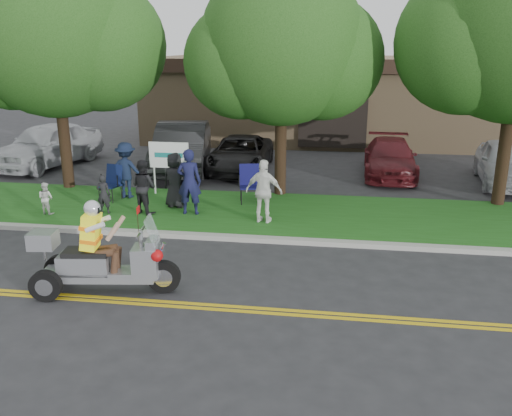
# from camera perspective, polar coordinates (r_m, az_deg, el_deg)

# --- Properties ---
(ground) EXTENTS (120.00, 120.00, 0.00)m
(ground) POSITION_cam_1_polar(r_m,az_deg,el_deg) (10.60, -4.35, -9.13)
(ground) COLOR #28282B
(ground) RESTS_ON ground
(centerline_near) EXTENTS (60.00, 0.10, 0.01)m
(centerline_near) POSITION_cam_1_polar(r_m,az_deg,el_deg) (10.09, -5.08, -10.52)
(centerline_near) COLOR gold
(centerline_near) RESTS_ON ground
(centerline_far) EXTENTS (60.00, 0.10, 0.01)m
(centerline_far) POSITION_cam_1_polar(r_m,az_deg,el_deg) (10.23, -4.87, -10.12)
(centerline_far) COLOR gold
(centerline_far) RESTS_ON ground
(curb) EXTENTS (60.00, 0.25, 0.12)m
(curb) POSITION_cam_1_polar(r_m,az_deg,el_deg) (13.33, -1.49, -3.21)
(curb) COLOR #A8A89E
(curb) RESTS_ON ground
(grass_verge) EXTENTS (60.00, 4.00, 0.10)m
(grass_verge) POSITION_cam_1_polar(r_m,az_deg,el_deg) (15.34, -0.11, -0.49)
(grass_verge) COLOR #1F5516
(grass_verge) RESTS_ON ground
(commercial_building) EXTENTS (18.00, 8.20, 4.00)m
(commercial_building) POSITION_cam_1_polar(r_m,az_deg,el_deg) (28.37, 8.22, 11.43)
(commercial_building) COLOR #9E7F5B
(commercial_building) RESTS_ON ground
(tree_left) EXTENTS (6.62, 5.40, 7.78)m
(tree_left) POSITION_cam_1_polar(r_m,az_deg,el_deg) (18.44, -20.28, 16.57)
(tree_left) COLOR #332114
(tree_left) RESTS_ON ground
(tree_mid) EXTENTS (5.88, 4.80, 7.05)m
(tree_mid) POSITION_cam_1_polar(r_m,az_deg,el_deg) (16.59, 2.94, 16.18)
(tree_mid) COLOR #332114
(tree_mid) RESTS_ON ground
(business_sign) EXTENTS (1.25, 0.06, 1.75)m
(business_sign) POSITION_cam_1_polar(r_m,az_deg,el_deg) (17.01, -9.14, 5.22)
(business_sign) COLOR silver
(business_sign) RESTS_ON ground
(trike_scooter) EXTENTS (2.85, 1.05, 1.86)m
(trike_scooter) POSITION_cam_1_polar(r_m,az_deg,el_deg) (10.87, -16.21, -5.37)
(trike_scooter) COLOR black
(trike_scooter) RESTS_ON ground
(lawn_chair_a) EXTENTS (0.69, 0.70, 1.06)m
(lawn_chair_a) POSITION_cam_1_polar(r_m,az_deg,el_deg) (16.89, -14.91, 2.84)
(lawn_chair_a) COLOR black
(lawn_chair_a) RESTS_ON grass_verge
(lawn_chair_b) EXTENTS (0.70, 0.72, 1.12)m
(lawn_chair_b) POSITION_cam_1_polar(r_m,az_deg,el_deg) (16.09, -0.69, 2.86)
(lawn_chair_b) COLOR black
(lawn_chair_b) RESTS_ON grass_verge
(spectator_adult_left) EXTENTS (0.69, 0.48, 1.83)m
(spectator_adult_left) POSITION_cam_1_polar(r_m,az_deg,el_deg) (14.96, -7.04, 2.77)
(spectator_adult_left) COLOR #16183D
(spectator_adult_left) RESTS_ON grass_verge
(spectator_adult_mid) EXTENTS (0.91, 0.84, 1.51)m
(spectator_adult_mid) POSITION_cam_1_polar(r_m,az_deg,el_deg) (15.29, -11.75, 2.23)
(spectator_adult_mid) COLOR black
(spectator_adult_mid) RESTS_ON grass_verge
(spectator_adult_right) EXTENTS (1.04, 0.57, 1.68)m
(spectator_adult_right) POSITION_cam_1_polar(r_m,az_deg,el_deg) (14.14, 0.85, 1.77)
(spectator_adult_right) COLOR white
(spectator_adult_right) RESTS_ON grass_verge
(spectator_chair_a) EXTENTS (1.14, 0.70, 1.71)m
(spectator_chair_a) POSITION_cam_1_polar(r_m,az_deg,el_deg) (16.96, -13.50, 3.90)
(spectator_chair_a) COLOR #131D36
(spectator_chair_a) RESTS_ON grass_verge
(spectator_chair_b) EXTENTS (0.86, 0.64, 1.59)m
(spectator_chair_b) POSITION_cam_1_polar(r_m,az_deg,el_deg) (15.69, -8.52, 2.92)
(spectator_chair_b) COLOR black
(spectator_chair_b) RESTS_ON grass_verge
(child_left) EXTENTS (0.41, 0.27, 1.09)m
(child_left) POSITION_cam_1_polar(r_m,az_deg,el_deg) (15.57, -15.74, 1.41)
(child_left) COLOR black
(child_left) RESTS_ON grass_verge
(child_right) EXTENTS (0.50, 0.43, 0.89)m
(child_right) POSITION_cam_1_polar(r_m,az_deg,el_deg) (16.05, -21.26, 0.97)
(child_right) COLOR silver
(child_right) RESTS_ON grass_verge
(parked_car_far_left) EXTENTS (3.08, 5.34, 1.71)m
(parked_car_far_left) POSITION_cam_1_polar(r_m,az_deg,el_deg) (22.84, -21.13, 6.24)
(parked_car_far_left) COLOR #AAABB1
(parked_car_far_left) RESTS_ON ground
(parked_car_left) EXTENTS (2.76, 5.62, 1.77)m
(parked_car_left) POSITION_cam_1_polar(r_m,az_deg,el_deg) (20.84, -7.81, 6.38)
(parked_car_left) COLOR #27282A
(parked_car_left) RESTS_ON ground
(parked_car_mid) EXTENTS (2.23, 4.69, 1.29)m
(parked_car_mid) POSITION_cam_1_polar(r_m,az_deg,el_deg) (20.56, -1.66, 5.70)
(parked_car_mid) COLOR black
(parked_car_mid) RESTS_ON ground
(parked_car_right) EXTENTS (1.99, 4.54, 1.30)m
(parked_car_right) POSITION_cam_1_polar(r_m,az_deg,el_deg) (20.44, 13.91, 5.16)
(parked_car_right) COLOR #571419
(parked_car_right) RESTS_ON ground
(parked_car_far_right) EXTENTS (2.29, 4.60, 1.51)m
(parked_car_far_right) POSITION_cam_1_polar(r_m,az_deg,el_deg) (20.38, 24.90, 4.34)
(parked_car_far_right) COLOR #B0B1B7
(parked_car_far_right) RESTS_ON ground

